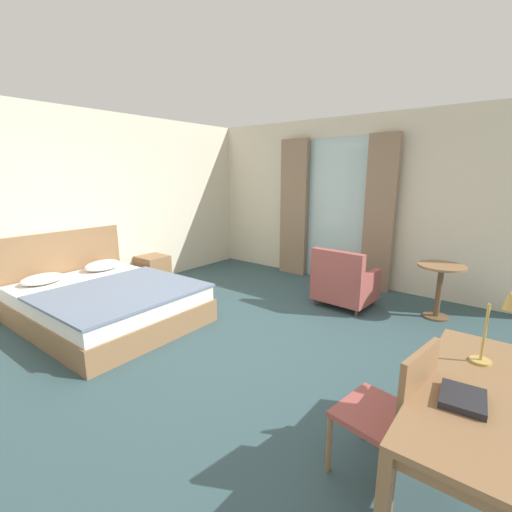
{
  "coord_description": "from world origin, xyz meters",
  "views": [
    {
      "loc": [
        2.53,
        -2.79,
        1.87
      ],
      "look_at": [
        0.2,
        0.14,
        0.99
      ],
      "focal_mm": 24.8,
      "sensor_mm": 36.0,
      "label": 1
    }
  ],
  "objects": [
    {
      "name": "round_cafe_table",
      "position": [
        1.66,
        2.15,
        0.52
      ],
      "size": [
        0.58,
        0.58,
        0.72
      ],
      "color": "olive",
      "rests_on": "ground"
    },
    {
      "name": "desk_chair",
      "position": [
        2.03,
        -0.84,
        0.51
      ],
      "size": [
        0.52,
        0.52,
        0.94
      ],
      "color": "#9E4C47",
      "rests_on": "ground"
    },
    {
      "name": "ground",
      "position": [
        0.0,
        0.0,
        -0.05
      ],
      "size": [
        6.16,
        6.48,
        0.1
      ],
      "primitive_type": "cube",
      "color": "#334C51"
    },
    {
      "name": "writing_desk",
      "position": [
        2.42,
        -0.69,
        0.64
      ],
      "size": [
        0.62,
        1.5,
        0.72
      ],
      "color": "olive",
      "rests_on": "ground"
    },
    {
      "name": "curtain_panel_left",
      "position": [
        -1.02,
        2.8,
        1.24
      ],
      "size": [
        0.54,
        0.1,
        2.47
      ],
      "primitive_type": "cube",
      "color": "#897056",
      "rests_on": "ground"
    },
    {
      "name": "wall_left",
      "position": [
        -2.82,
        0.0,
        1.4
      ],
      "size": [
        0.12,
        6.08,
        2.79
      ],
      "primitive_type": "cube",
      "color": "beige",
      "rests_on": "ground"
    },
    {
      "name": "desk_lamp",
      "position": [
        2.46,
        -0.3,
        1.07
      ],
      "size": [
        0.23,
        0.2,
        0.49
      ],
      "color": "tan",
      "rests_on": "writing_desk"
    },
    {
      "name": "closed_book",
      "position": [
        2.36,
        -0.87,
        0.74
      ],
      "size": [
        0.24,
        0.27,
        0.04
      ],
      "primitive_type": "cube",
      "rotation": [
        0.0,
        0.0,
        0.12
      ],
      "color": "#232328",
      "rests_on": "writing_desk"
    },
    {
      "name": "wall_back",
      "position": [
        0.0,
        2.98,
        1.4
      ],
      "size": [
        5.76,
        0.12,
        2.79
      ],
      "primitive_type": "cube",
      "color": "beige",
      "rests_on": "ground"
    },
    {
      "name": "curtain_panel_right",
      "position": [
        0.58,
        2.8,
        1.24
      ],
      "size": [
        0.48,
        0.1,
        2.47
      ],
      "primitive_type": "cube",
      "color": "#897056",
      "rests_on": "ground"
    },
    {
      "name": "armchair_by_window",
      "position": [
        0.51,
        1.76,
        0.34
      ],
      "size": [
        0.79,
        0.72,
        0.85
      ],
      "color": "#9E4C47",
      "rests_on": "ground"
    },
    {
      "name": "bed",
      "position": [
        -1.7,
        -0.63,
        0.26
      ],
      "size": [
        2.3,
        1.82,
        1.07
      ],
      "color": "olive",
      "rests_on": "ground"
    },
    {
      "name": "nightstand",
      "position": [
        -2.52,
        0.7,
        0.25
      ],
      "size": [
        0.47,
        0.44,
        0.5
      ],
      "color": "olive",
      "rests_on": "ground"
    },
    {
      "name": "balcony_glass_door",
      "position": [
        -0.22,
        2.9,
        1.23
      ],
      "size": [
        1.16,
        0.02,
        2.46
      ],
      "primitive_type": "cube",
      "color": "silver",
      "rests_on": "ground"
    }
  ]
}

